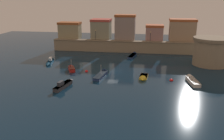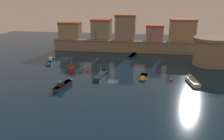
# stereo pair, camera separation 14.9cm
# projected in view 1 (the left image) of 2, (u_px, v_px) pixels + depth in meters

# --- Properties ---
(ground_plane) EXTENTS (121.40, 121.40, 0.00)m
(ground_plane) POSITION_uv_depth(u_px,v_px,m) (113.00, 72.00, 57.77)
(ground_plane) COLOR #0C2338
(quay_wall) EXTENTS (44.79, 2.50, 3.60)m
(quay_wall) POSITION_uv_depth(u_px,v_px,m) (123.00, 46.00, 77.42)
(quay_wall) COLOR gray
(quay_wall) RESTS_ON ground
(old_town_backdrop) EXTENTS (44.13, 5.85, 8.05)m
(old_town_backdrop) POSITION_uv_depth(u_px,v_px,m) (130.00, 29.00, 79.06)
(old_town_backdrop) COLOR gray
(old_town_backdrop) RESTS_ON ground
(fortress_tower) EXTENTS (9.27, 9.27, 7.11)m
(fortress_tower) POSITION_uv_depth(u_px,v_px,m) (211.00, 51.00, 62.31)
(fortress_tower) COLOR gray
(fortress_tower) RESTS_ON ground
(quay_lamp_0) EXTENTS (0.32, 0.32, 3.24)m
(quay_lamp_0) POSITION_uv_depth(u_px,v_px,m) (95.00, 33.00, 77.55)
(quay_lamp_0) COLOR black
(quay_lamp_0) RESTS_ON quay_wall
(quay_lamp_1) EXTENTS (0.32, 0.32, 3.02)m
(quay_lamp_1) POSITION_uv_depth(u_px,v_px,m) (150.00, 35.00, 75.08)
(quay_lamp_1) COLOR black
(quay_lamp_1) RESTS_ON quay_wall
(moored_boat_0) EXTENTS (2.48, 6.78, 1.57)m
(moored_boat_0) POSITION_uv_depth(u_px,v_px,m) (49.00, 62.00, 64.60)
(moored_boat_0) COLOR #195689
(moored_boat_0) RESTS_ON ground
(moored_boat_1) EXTENTS (2.36, 7.53, 3.06)m
(moored_boat_1) POSITION_uv_depth(u_px,v_px,m) (102.00, 74.00, 54.76)
(moored_boat_1) COLOR navy
(moored_boat_1) RESTS_ON ground
(moored_boat_2) EXTENTS (2.86, 4.30, 2.86)m
(moored_boat_2) POSITION_uv_depth(u_px,v_px,m) (71.00, 68.00, 58.68)
(moored_boat_2) COLOR red
(moored_boat_2) RESTS_ON ground
(moored_boat_3) EXTENTS (2.51, 6.97, 1.44)m
(moored_boat_3) POSITION_uv_depth(u_px,v_px,m) (191.00, 80.00, 50.97)
(moored_boat_3) COLOR white
(moored_boat_3) RESTS_ON ground
(moored_boat_4) EXTENTS (2.42, 7.00, 1.72)m
(moored_boat_4) POSITION_uv_depth(u_px,v_px,m) (65.00, 84.00, 48.05)
(moored_boat_4) COLOR #333338
(moored_boat_4) RESTS_ON ground
(moored_boat_5) EXTENTS (1.97, 4.47, 1.54)m
(moored_boat_5) POSITION_uv_depth(u_px,v_px,m) (143.00, 78.00, 52.58)
(moored_boat_5) COLOR gold
(moored_boat_5) RESTS_ON ground
(moored_boat_6) EXTENTS (2.61, 7.33, 1.31)m
(moored_boat_6) POSITION_uv_depth(u_px,v_px,m) (133.00, 55.00, 72.66)
(moored_boat_6) COLOR navy
(moored_boat_6) RESTS_ON ground
(mooring_buoy_0) EXTENTS (0.76, 0.76, 0.76)m
(mooring_buoy_0) POSITION_uv_depth(u_px,v_px,m) (87.00, 72.00, 57.69)
(mooring_buoy_0) COLOR red
(mooring_buoy_0) RESTS_ON ground
(mooring_buoy_1) EXTENTS (0.79, 0.79, 0.79)m
(mooring_buoy_1) POSITION_uv_depth(u_px,v_px,m) (171.00, 81.00, 51.62)
(mooring_buoy_1) COLOR red
(mooring_buoy_1) RESTS_ON ground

